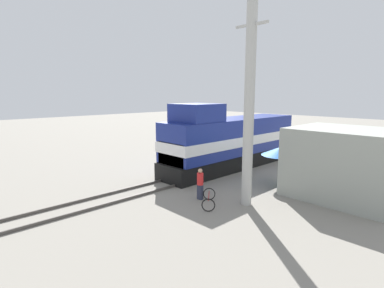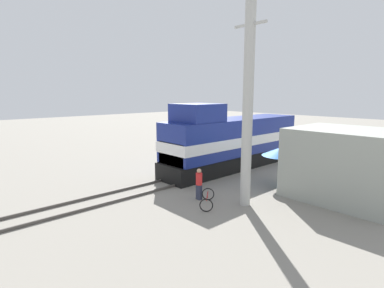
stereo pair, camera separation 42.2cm
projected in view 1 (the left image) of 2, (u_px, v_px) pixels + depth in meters
ground_plane at (199, 176)px, 20.81m from camera, size 120.00×120.00×0.00m
rail_near at (192, 173)px, 21.31m from camera, size 0.08×32.03×0.15m
rail_far at (207, 177)px, 20.29m from camera, size 0.08×32.03×0.15m
locomotive at (229, 141)px, 22.67m from camera, size 2.95×12.98×4.98m
utility_pole at (249, 106)px, 14.63m from camera, size 1.80×0.52×10.03m
vendor_umbrella at (281, 151)px, 18.46m from camera, size 2.44×2.44×2.42m
billboard_sign at (320, 154)px, 16.87m from camera, size 1.77×0.12×3.03m
shrub_cluster at (292, 179)px, 18.00m from camera, size 1.11×1.11×1.11m
person_bystander at (200, 183)px, 16.02m from camera, size 0.34×0.34×1.71m
bicycle at (209, 199)px, 15.23m from camera, size 1.62×1.70×0.66m
building_block_distant at (345, 163)px, 16.35m from camera, size 5.36×4.70×3.79m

